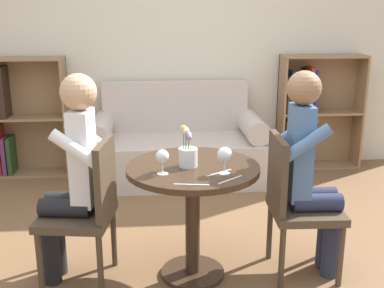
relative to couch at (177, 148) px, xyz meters
name	(u,v)px	position (x,y,z in m)	size (l,w,h in m)	color
ground_plane	(193,274)	(0.00, -1.81, -0.31)	(16.00, 16.00, 0.00)	brown
back_wall	(174,37)	(0.00, 0.43, 1.04)	(5.20, 0.05, 2.70)	silver
round_table	(193,194)	(0.00, -1.81, 0.24)	(0.80, 0.80, 0.73)	#382619
couch	(177,148)	(0.00, 0.00, 0.00)	(1.67, 0.80, 0.92)	beige
bookshelf_left	(12,119)	(-1.62, 0.27, 0.25)	(0.85, 0.28, 1.17)	#93704C
bookshelf_right	(309,112)	(1.39, 0.27, 0.27)	(0.85, 0.28, 1.17)	#93704C
chair_left	(88,206)	(-0.63, -1.81, 0.18)	(0.48, 0.48, 0.90)	#473828
chair_right	(295,200)	(0.63, -1.82, 0.18)	(0.43, 0.43, 0.90)	#473828
person_left	(72,174)	(-0.72, -1.78, 0.38)	(0.45, 0.38, 1.29)	black
person_right	(311,171)	(0.72, -1.82, 0.37)	(0.43, 0.35, 1.29)	#282D47
wine_glass_left	(162,157)	(-0.18, -1.94, 0.52)	(0.08, 0.08, 0.14)	white
wine_glass_right	(225,155)	(0.17, -1.96, 0.53)	(0.08, 0.08, 0.16)	white
flower_vase	(188,154)	(-0.03, -1.81, 0.50)	(0.11, 0.11, 0.25)	silver
knife_left_setting	(219,173)	(0.14, -1.95, 0.42)	(0.16, 0.12, 0.00)	silver
fork_left_setting	(191,184)	(-0.03, -2.12, 0.42)	(0.19, 0.04, 0.00)	silver
knife_right_setting	(230,180)	(0.18, -2.06, 0.42)	(0.15, 0.13, 0.00)	silver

